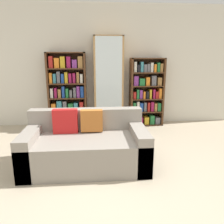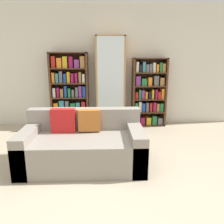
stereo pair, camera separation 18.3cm
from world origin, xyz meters
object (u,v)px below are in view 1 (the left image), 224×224
object	(u,v)px
bookshelf_left	(67,91)
bookshelf_right	(146,93)
display_cabinet	(108,83)
couch	(86,146)
wine_bottle	(127,126)

from	to	relation	value
bookshelf_left	bookshelf_right	xyz separation A→B (m)	(1.79, 0.00, -0.07)
bookshelf_left	display_cabinet	size ratio (longest dim) A/B	0.83
couch	display_cabinet	size ratio (longest dim) A/B	0.87
display_cabinet	bookshelf_right	world-z (taller)	display_cabinet
bookshelf_left	display_cabinet	world-z (taller)	display_cabinet
display_cabinet	wine_bottle	distance (m)	1.09
couch	bookshelf_left	bearing A→B (deg)	103.43
bookshelf_left	wine_bottle	size ratio (longest dim) A/B	4.13
bookshelf_left	wine_bottle	world-z (taller)	bookshelf_left
bookshelf_right	wine_bottle	size ratio (longest dim) A/B	3.83
couch	display_cabinet	distance (m)	2.08
wine_bottle	display_cabinet	bearing A→B (deg)	119.32
display_cabinet	bookshelf_right	size ratio (longest dim) A/B	1.30
bookshelf_right	wine_bottle	world-z (taller)	bookshelf_right
couch	wine_bottle	size ratio (longest dim) A/B	4.31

